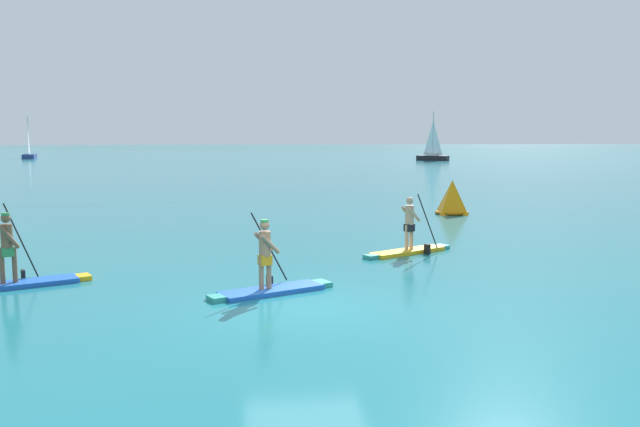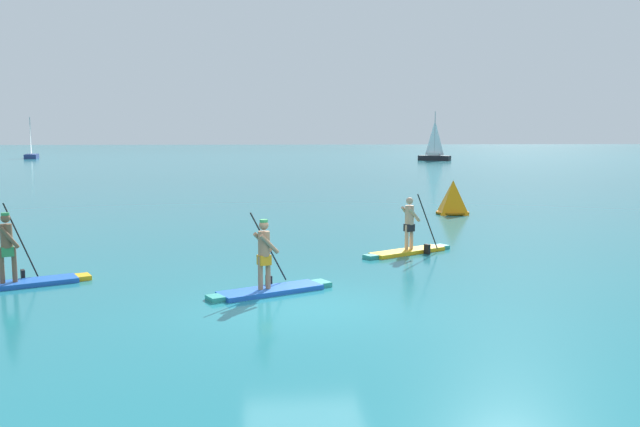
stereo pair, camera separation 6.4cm
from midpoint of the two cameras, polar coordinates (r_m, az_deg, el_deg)
ground at (r=13.50m, az=-1.46°, el=-8.08°), size 440.00×440.00×0.00m
paddleboarder_near_left at (r=16.71m, az=-24.88°, el=-4.60°), size 3.02×1.77×1.94m
paddleboarder_mid_center at (r=14.61m, az=-4.48°, el=-5.58°), size 2.83×1.73×1.80m
paddleboarder_far_right at (r=19.53m, az=7.63°, el=-2.43°), size 2.93×1.96×1.82m
race_marker_buoy at (r=29.49m, az=11.32°, el=1.27°), size 1.72×1.72×1.50m
sailboat_left_horizon at (r=105.75m, az=-23.90°, el=4.79°), size 2.84×5.85×6.05m
sailboat_right_horizon at (r=90.01m, az=9.73°, el=5.08°), size 4.23×3.45×6.57m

